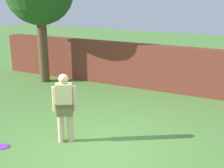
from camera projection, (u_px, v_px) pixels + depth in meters
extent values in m
plane|color=#568C3D|center=(93.00, 151.00, 6.74)|extent=(40.00, 40.00, 0.00)
cube|color=brown|center=(122.00, 64.00, 11.31)|extent=(10.28, 0.50, 1.55)
cylinder|color=brown|center=(43.00, 47.00, 11.52)|extent=(0.36, 0.36, 2.69)
cylinder|color=beige|center=(61.00, 125.00, 7.04)|extent=(0.14, 0.14, 0.85)
cylinder|color=beige|center=(70.00, 124.00, 7.06)|extent=(0.14, 0.14, 0.85)
cube|color=olive|center=(65.00, 109.00, 6.94)|extent=(0.42, 0.38, 0.28)
cube|color=beige|center=(64.00, 95.00, 6.84)|extent=(0.42, 0.38, 0.55)
sphere|color=beige|center=(63.00, 79.00, 6.73)|extent=(0.22, 0.22, 0.22)
cylinder|color=beige|center=(54.00, 99.00, 6.84)|extent=(0.09, 0.09, 0.58)
cylinder|color=beige|center=(74.00, 98.00, 6.89)|extent=(0.09, 0.09, 0.58)
cylinder|color=purple|center=(3.00, 146.00, 6.90)|extent=(0.27, 0.27, 0.02)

